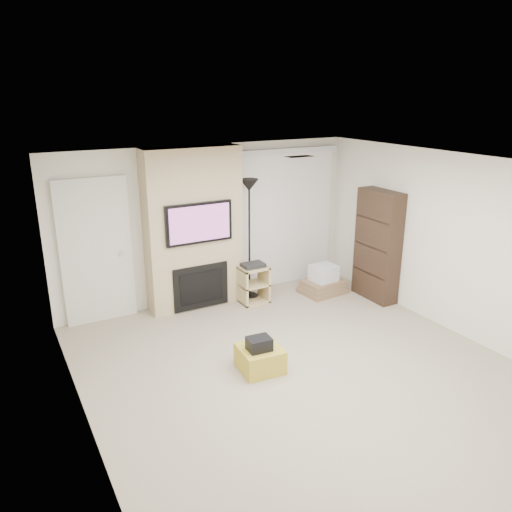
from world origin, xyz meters
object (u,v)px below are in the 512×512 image
box_stack (323,282)px  av_stand (253,282)px  ottoman (260,359)px  bookshelf (378,246)px  floor_lamp (249,206)px

box_stack → av_stand: bearing=168.9°
ottoman → av_stand: (0.93, 1.88, 0.20)m
box_stack → bookshelf: bookshelf is taller
floor_lamp → box_stack: 1.86m
av_stand → bookshelf: bookshelf is taller
floor_lamp → ottoman: bearing=-115.1°
box_stack → ottoman: bearing=-142.7°
ottoman → av_stand: bearing=63.6°
ottoman → av_stand: 2.11m
ottoman → box_stack: size_ratio=0.65×
ottoman → floor_lamp: 2.69m
bookshelf → box_stack: bearing=137.0°
floor_lamp → av_stand: 1.23m
ottoman → floor_lamp: size_ratio=0.25×
bookshelf → floor_lamp: bearing=150.7°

